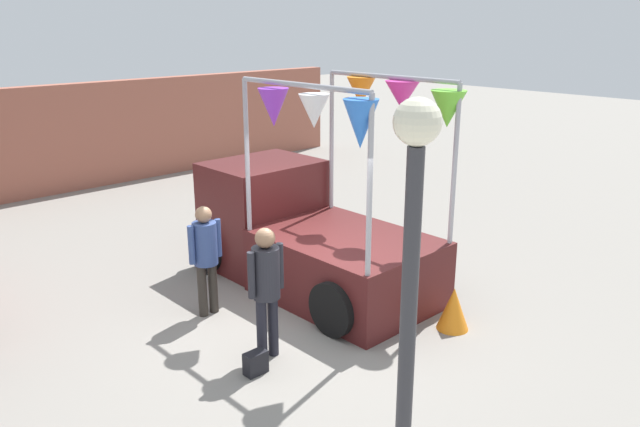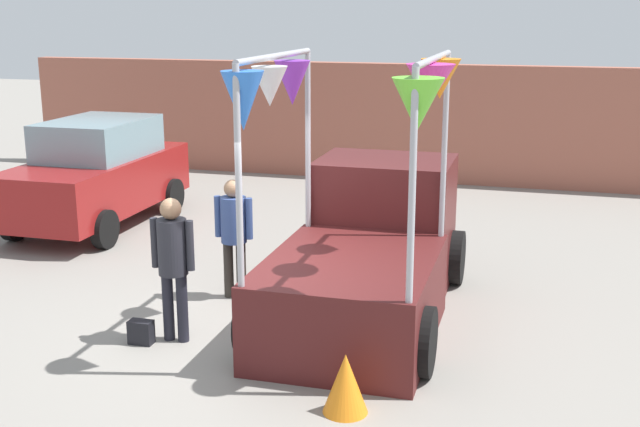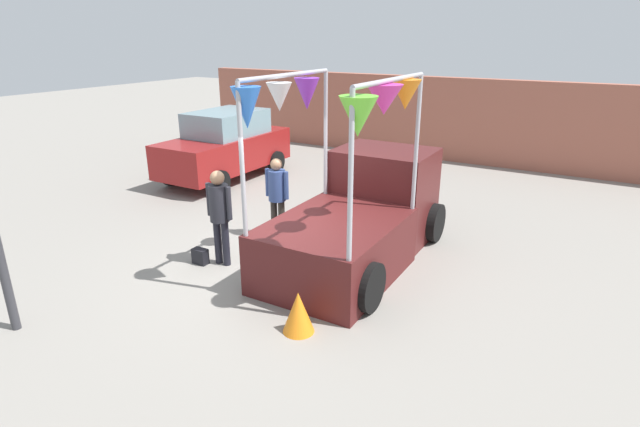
# 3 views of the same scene
# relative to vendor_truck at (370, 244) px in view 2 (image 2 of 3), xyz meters

# --- Properties ---
(ground_plane) EXTENTS (60.00, 60.00, 0.00)m
(ground_plane) POSITION_rel_vendor_truck_xyz_m (-1.11, -1.23, -0.88)
(ground_plane) COLOR gray
(vendor_truck) EXTENTS (2.38, 4.09, 3.30)m
(vendor_truck) POSITION_rel_vendor_truck_xyz_m (0.00, 0.00, 0.00)
(vendor_truck) COLOR #4C1919
(vendor_truck) RESTS_ON ground
(parked_car) EXTENTS (1.88, 4.00, 1.88)m
(parked_car) POSITION_rel_vendor_truck_xyz_m (-5.54, 2.82, 0.07)
(parked_car) COLOR maroon
(parked_car) RESTS_ON ground
(person_customer) EXTENTS (0.53, 0.34, 1.71)m
(person_customer) POSITION_rel_vendor_truck_xyz_m (-1.96, -1.56, 0.16)
(person_customer) COLOR black
(person_customer) RESTS_ON ground
(person_vendor) EXTENTS (0.53, 0.34, 1.62)m
(person_vendor) POSITION_rel_vendor_truck_xyz_m (-1.83, -0.03, 0.09)
(person_vendor) COLOR #2D2823
(person_vendor) RESTS_ON ground
(handbag) EXTENTS (0.28, 0.16, 0.28)m
(handbag) POSITION_rel_vendor_truck_xyz_m (-2.31, -1.76, -0.74)
(handbag) COLOR black
(handbag) RESTS_ON ground
(brick_boundary_wall) EXTENTS (18.00, 0.36, 2.60)m
(brick_boundary_wall) POSITION_rel_vendor_truck_xyz_m (-1.11, 8.13, 0.42)
(brick_boundary_wall) COLOR #9E5947
(brick_boundary_wall) RESTS_ON ground
(folded_kite_bundle_tangerine) EXTENTS (0.61, 0.61, 0.60)m
(folded_kite_bundle_tangerine) POSITION_rel_vendor_truck_xyz_m (0.35, -2.71, -0.58)
(folded_kite_bundle_tangerine) COLOR orange
(folded_kite_bundle_tangerine) RESTS_ON ground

